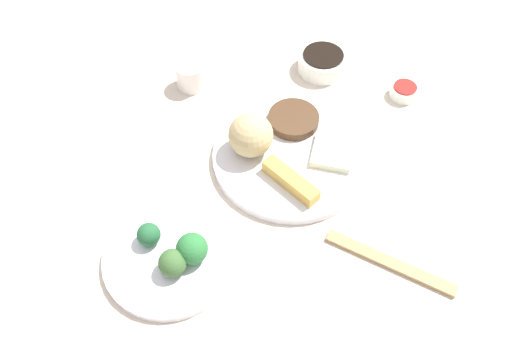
{
  "coord_description": "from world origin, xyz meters",
  "views": [
    {
      "loc": [
        -0.18,
        0.56,
        0.74
      ],
      "look_at": [
        0.02,
        0.08,
        0.06
      ],
      "focal_mm": 35.28,
      "sensor_mm": 36.0,
      "label": 1
    }
  ],
  "objects_px": {
    "sauce_ramekin_sweet_and_sour": "(404,92)",
    "teacup": "(191,75)",
    "soy_sauce_bowl": "(321,62)",
    "chopsticks_pair": "(390,263)",
    "main_plate": "(291,155)",
    "broccoli_plate": "(170,256)"
  },
  "relations": [
    {
      "from": "chopsticks_pair",
      "to": "soy_sauce_bowl",
      "type": "bearing_deg",
      "value": -58.54
    },
    {
      "from": "soy_sauce_bowl",
      "to": "broccoli_plate",
      "type": "bearing_deg",
      "value": 80.95
    },
    {
      "from": "main_plate",
      "to": "broccoli_plate",
      "type": "bearing_deg",
      "value": 67.98
    },
    {
      "from": "soy_sauce_bowl",
      "to": "sauce_ramekin_sweet_and_sour",
      "type": "xyz_separation_m",
      "value": [
        -0.18,
        0.01,
        -0.01
      ]
    },
    {
      "from": "soy_sauce_bowl",
      "to": "sauce_ramekin_sweet_and_sour",
      "type": "distance_m",
      "value": 0.18
    },
    {
      "from": "soy_sauce_bowl",
      "to": "chopsticks_pair",
      "type": "relative_size",
      "value": 0.49
    },
    {
      "from": "broccoli_plate",
      "to": "teacup",
      "type": "xyz_separation_m",
      "value": [
        0.15,
        -0.37,
        0.02
      ]
    },
    {
      "from": "broccoli_plate",
      "to": "soy_sauce_bowl",
      "type": "relative_size",
      "value": 2.07
    },
    {
      "from": "main_plate",
      "to": "soy_sauce_bowl",
      "type": "xyz_separation_m",
      "value": [
        0.03,
        -0.25,
        0.01
      ]
    },
    {
      "from": "soy_sauce_bowl",
      "to": "main_plate",
      "type": "bearing_deg",
      "value": 95.7
    },
    {
      "from": "sauce_ramekin_sweet_and_sour",
      "to": "chopsticks_pair",
      "type": "bearing_deg",
      "value": 99.11
    },
    {
      "from": "sauce_ramekin_sweet_and_sour",
      "to": "teacup",
      "type": "bearing_deg",
      "value": 18.15
    },
    {
      "from": "sauce_ramekin_sweet_and_sour",
      "to": "chopsticks_pair",
      "type": "distance_m",
      "value": 0.39
    },
    {
      "from": "chopsticks_pair",
      "to": "sauce_ramekin_sweet_and_sour",
      "type": "bearing_deg",
      "value": -80.89
    },
    {
      "from": "main_plate",
      "to": "teacup",
      "type": "bearing_deg",
      "value": -21.98
    },
    {
      "from": "soy_sauce_bowl",
      "to": "teacup",
      "type": "distance_m",
      "value": 0.27
    },
    {
      "from": "sauce_ramekin_sweet_and_sour",
      "to": "chopsticks_pair",
      "type": "relative_size",
      "value": 0.26
    },
    {
      "from": "teacup",
      "to": "soy_sauce_bowl",
      "type": "bearing_deg",
      "value": -147.09
    },
    {
      "from": "teacup",
      "to": "chopsticks_pair",
      "type": "height_order",
      "value": "teacup"
    },
    {
      "from": "main_plate",
      "to": "teacup",
      "type": "height_order",
      "value": "teacup"
    },
    {
      "from": "broccoli_plate",
      "to": "sauce_ramekin_sweet_and_sour",
      "type": "bearing_deg",
      "value": -117.62
    },
    {
      "from": "broccoli_plate",
      "to": "chopsticks_pair",
      "type": "distance_m",
      "value": 0.35
    }
  ]
}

